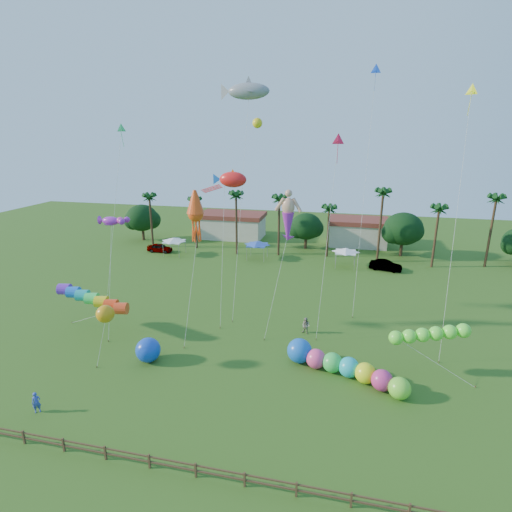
% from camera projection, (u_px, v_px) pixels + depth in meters
% --- Properties ---
extents(ground, '(160.00, 160.00, 0.00)m').
position_uv_depth(ground, '(226.00, 411.00, 29.37)').
color(ground, '#285116').
rests_on(ground, ground).
extents(tree_line, '(69.46, 8.91, 11.00)m').
position_uv_depth(tree_line, '(321.00, 227.00, 68.34)').
color(tree_line, '#3A2819').
rests_on(tree_line, ground).
extents(buildings_row, '(35.00, 7.00, 4.00)m').
position_uv_depth(buildings_row, '(287.00, 230.00, 76.02)').
color(buildings_row, beige).
rests_on(buildings_row, ground).
extents(tent_row, '(31.00, 4.00, 0.60)m').
position_uv_depth(tent_row, '(256.00, 244.00, 63.69)').
color(tent_row, white).
rests_on(tent_row, ground).
extents(fence, '(36.12, 0.12, 1.00)m').
position_uv_depth(fence, '(196.00, 469.00, 23.60)').
color(fence, brown).
rests_on(fence, ground).
extents(car_a, '(4.37, 1.82, 1.48)m').
position_uv_depth(car_a, '(160.00, 248.00, 68.75)').
color(car_a, '#4C4C54').
rests_on(car_a, ground).
extents(car_b, '(4.88, 2.61, 1.53)m').
position_uv_depth(car_b, '(386.00, 265.00, 59.49)').
color(car_b, '#4C4C54').
rests_on(car_b, ground).
extents(spectator_a, '(0.70, 0.67, 1.62)m').
position_uv_depth(spectator_a, '(36.00, 403.00, 29.09)').
color(spectator_a, '#3248B1').
rests_on(spectator_a, ground).
extents(spectator_b, '(1.01, 0.90, 1.72)m').
position_uv_depth(spectator_b, '(306.00, 326.00, 40.59)').
color(spectator_b, gray).
rests_on(spectator_b, ground).
extents(caterpillar_inflatable, '(10.42, 5.70, 2.20)m').
position_uv_depth(caterpillar_inflatable, '(341.00, 366.00, 33.51)').
color(caterpillar_inflatable, '#FF438A').
rests_on(caterpillar_inflatable, ground).
extents(blue_ball, '(2.21, 2.21, 2.21)m').
position_uv_depth(blue_ball, '(148.00, 350.00, 35.60)').
color(blue_ball, blue).
rests_on(blue_ball, ground).
extents(rainbow_tube, '(9.62, 2.64, 3.93)m').
position_uv_depth(rainbow_tube, '(102.00, 306.00, 39.15)').
color(rainbow_tube, '#F7431B').
rests_on(rainbow_tube, ground).
extents(green_worm, '(9.64, 2.47, 4.14)m').
position_uv_depth(green_worm, '(396.00, 338.00, 32.96)').
color(green_worm, '#62F937').
rests_on(green_worm, ground).
extents(orange_ball_kite, '(2.06, 1.80, 5.79)m').
position_uv_depth(orange_ball_kite, '(105.00, 314.00, 33.63)').
color(orange_ball_kite, orange).
rests_on(orange_ball_kite, ground).
extents(merman_kite, '(2.85, 4.34, 14.05)m').
position_uv_depth(merman_kite, '(288.00, 219.00, 38.82)').
color(merman_kite, tan).
rests_on(merman_kite, ground).
extents(fish_kite, '(4.46, 5.64, 15.89)m').
position_uv_depth(fish_kite, '(233.00, 180.00, 41.90)').
color(fish_kite, red).
rests_on(fish_kite, ground).
extents(shark_kite, '(6.40, 8.90, 24.99)m').
position_uv_depth(shark_kite, '(249.00, 91.00, 42.43)').
color(shark_kite, gray).
rests_on(shark_kite, ground).
extents(squid_kite, '(2.17, 5.79, 14.53)m').
position_uv_depth(squid_kite, '(196.00, 214.00, 38.85)').
color(squid_kite, '#FF4A14').
rests_on(squid_kite, ground).
extents(lobster_kite, '(3.51, 4.53, 12.06)m').
position_uv_depth(lobster_kite, '(111.00, 221.00, 38.82)').
color(lobster_kite, purple).
rests_on(lobster_kite, ground).
extents(delta_kite_red, '(1.61, 4.23, 19.62)m').
position_uv_depth(delta_kite_red, '(338.00, 143.00, 37.50)').
color(delta_kite_red, '#E71945').
rests_on(delta_kite_red, ground).
extents(delta_kite_yellow, '(1.07, 4.22, 23.50)m').
position_uv_depth(delta_kite_yellow, '(471.00, 98.00, 32.39)').
color(delta_kite_yellow, '#E9F318').
rests_on(delta_kite_yellow, ground).
extents(delta_kite_green, '(2.56, 3.89, 20.61)m').
position_uv_depth(delta_kite_green, '(121.00, 134.00, 41.11)').
color(delta_kite_green, '#2EC670').
rests_on(delta_kite_green, ground).
extents(delta_kite_blue, '(1.19, 4.10, 26.35)m').
position_uv_depth(delta_kite_blue, '(375.00, 76.00, 40.39)').
color(delta_kite_blue, blue).
rests_on(delta_kite_blue, ground).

